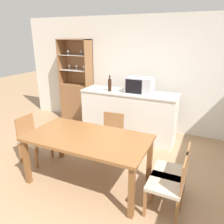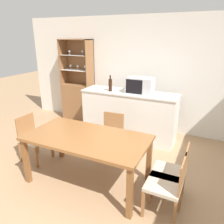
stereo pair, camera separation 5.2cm
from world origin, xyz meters
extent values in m
plane|color=#A37F5B|center=(0.00, 0.00, 0.00)|extent=(18.00, 18.00, 0.00)
cube|color=silver|center=(0.00, 2.63, 1.27)|extent=(6.80, 0.06, 2.55)
cube|color=silver|center=(-0.34, 1.93, 0.50)|extent=(1.98, 0.54, 0.99)
cube|color=beige|center=(-0.34, 1.93, 1.01)|extent=(2.01, 0.57, 0.03)
cube|color=brown|center=(-1.94, 2.41, 0.47)|extent=(0.79, 0.38, 0.94)
cube|color=brown|center=(-1.94, 2.59, 1.49)|extent=(0.79, 0.02, 1.10)
cube|color=brown|center=(-2.32, 2.41, 1.49)|extent=(0.02, 0.38, 1.10)
cube|color=brown|center=(-1.55, 2.41, 1.49)|extent=(0.02, 0.38, 1.10)
cube|color=brown|center=(-1.94, 2.41, 2.03)|extent=(0.79, 0.38, 0.02)
cube|color=white|center=(-1.94, 2.41, 1.30)|extent=(0.75, 0.33, 0.01)
cube|color=white|center=(-1.94, 2.41, 1.67)|extent=(0.75, 0.33, 0.01)
cylinder|color=white|center=(-2.15, 2.46, 1.31)|extent=(0.04, 0.04, 0.01)
cylinder|color=white|center=(-2.15, 2.46, 1.34)|extent=(0.01, 0.01, 0.06)
sphere|color=white|center=(-2.15, 2.46, 1.39)|extent=(0.06, 0.06, 0.06)
cylinder|color=white|center=(-2.10, 2.37, 1.67)|extent=(0.04, 0.04, 0.01)
cylinder|color=white|center=(-2.10, 2.37, 1.71)|extent=(0.01, 0.01, 0.06)
sphere|color=white|center=(-2.10, 2.37, 1.76)|extent=(0.06, 0.06, 0.06)
cylinder|color=white|center=(-1.94, 2.45, 1.31)|extent=(0.04, 0.04, 0.01)
cylinder|color=white|center=(-1.94, 2.45, 1.34)|extent=(0.01, 0.01, 0.06)
sphere|color=white|center=(-1.94, 2.45, 1.39)|extent=(0.06, 0.06, 0.06)
cylinder|color=white|center=(-1.77, 2.45, 1.67)|extent=(0.04, 0.04, 0.01)
cylinder|color=white|center=(-1.77, 2.45, 1.71)|extent=(0.01, 0.01, 0.06)
sphere|color=white|center=(-1.77, 2.45, 1.76)|extent=(0.06, 0.06, 0.06)
cylinder|color=white|center=(-1.72, 2.46, 1.31)|extent=(0.04, 0.04, 0.01)
cylinder|color=white|center=(-1.72, 2.46, 1.34)|extent=(0.01, 0.01, 0.06)
sphere|color=white|center=(-1.72, 2.46, 1.39)|extent=(0.06, 0.06, 0.06)
cube|color=brown|center=(-0.33, 0.23, 0.73)|extent=(1.76, 0.93, 0.04)
cube|color=brown|center=(-1.15, -0.18, 0.36)|extent=(0.07, 0.07, 0.71)
cube|color=brown|center=(0.49, -0.18, 0.36)|extent=(0.07, 0.07, 0.71)
cube|color=brown|center=(-1.15, 0.63, 0.36)|extent=(0.07, 0.07, 0.71)
cube|color=brown|center=(0.49, 0.63, 0.36)|extent=(0.07, 0.07, 0.71)
cube|color=#C1B299|center=(0.83, 0.09, 0.40)|extent=(0.42, 0.42, 0.05)
cube|color=#936038|center=(1.03, 0.08, 0.62)|extent=(0.02, 0.39, 0.38)
cube|color=#936038|center=(0.64, -0.10, 0.19)|extent=(0.04, 0.04, 0.38)
cube|color=#936038|center=(0.64, 0.28, 0.19)|extent=(0.04, 0.04, 0.38)
cube|color=#936038|center=(1.02, -0.11, 0.19)|extent=(0.04, 0.04, 0.38)
cube|color=#936038|center=(1.02, 0.27, 0.19)|extent=(0.04, 0.04, 0.38)
cube|color=#C1B299|center=(-1.49, 0.37, 0.40)|extent=(0.44, 0.44, 0.05)
cube|color=#936038|center=(-1.69, 0.38, 0.62)|extent=(0.04, 0.39, 0.38)
cube|color=#936038|center=(-1.29, 0.55, 0.19)|extent=(0.04, 0.04, 0.38)
cube|color=#936038|center=(-1.31, 0.17, 0.19)|extent=(0.04, 0.04, 0.38)
cube|color=#936038|center=(-1.67, 0.56, 0.19)|extent=(0.04, 0.04, 0.38)
cube|color=#936038|center=(-1.69, 0.19, 0.19)|extent=(0.04, 0.04, 0.38)
cube|color=#C1B299|center=(0.83, 0.37, 0.40)|extent=(0.42, 0.42, 0.05)
cube|color=#936038|center=(1.03, 0.37, 0.62)|extent=(0.02, 0.38, 0.38)
cube|color=#936038|center=(0.64, 0.18, 0.19)|extent=(0.04, 0.04, 0.38)
cube|color=#936038|center=(0.64, 0.55, 0.19)|extent=(0.04, 0.04, 0.38)
cube|color=#936038|center=(1.02, 0.18, 0.19)|extent=(0.04, 0.04, 0.38)
cube|color=#936038|center=(1.02, 0.56, 0.19)|extent=(0.04, 0.04, 0.38)
cube|color=#C1B299|center=(-0.33, 0.97, 0.40)|extent=(0.45, 0.45, 0.05)
cube|color=#936038|center=(-0.34, 1.17, 0.62)|extent=(0.39, 0.05, 0.38)
cube|color=#936038|center=(-0.13, 0.80, 0.19)|extent=(0.04, 0.04, 0.38)
cube|color=#936038|center=(-0.50, 0.77, 0.19)|extent=(0.04, 0.04, 0.38)
cube|color=#936038|center=(-0.15, 1.17, 0.19)|extent=(0.04, 0.04, 0.38)
cube|color=#936038|center=(-0.53, 1.15, 0.19)|extent=(0.04, 0.04, 0.38)
cube|color=#B7BABF|center=(-0.11, 1.93, 1.18)|extent=(0.52, 0.32, 0.31)
cube|color=black|center=(-0.19, 1.77, 1.18)|extent=(0.33, 0.01, 0.27)
cylinder|color=black|center=(-0.72, 1.82, 1.15)|extent=(0.07, 0.07, 0.25)
cylinder|color=black|center=(-0.72, 1.82, 1.31)|extent=(0.03, 0.03, 0.08)
camera|label=1|loc=(1.16, -2.20, 2.12)|focal=35.00mm
camera|label=2|loc=(1.20, -2.18, 2.12)|focal=35.00mm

